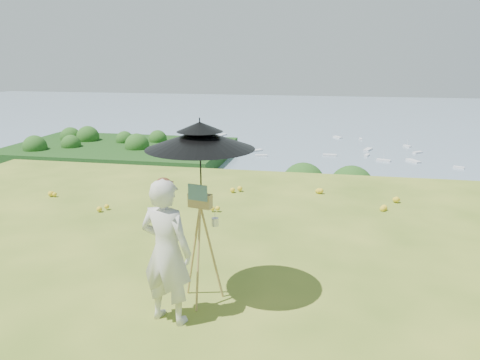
# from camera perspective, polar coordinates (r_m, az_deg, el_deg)

# --- Properties ---
(ground) EXTENTS (14.00, 14.00, 0.00)m
(ground) POSITION_cam_1_polar(r_m,az_deg,el_deg) (7.35, -13.93, -11.28)
(ground) COLOR #4D6E1F
(ground) RESTS_ON ground
(shoreline_tier) EXTENTS (170.00, 28.00, 8.00)m
(shoreline_tier) POSITION_cam_1_polar(r_m,az_deg,el_deg) (89.97, 8.39, -11.16)
(shoreline_tier) COLOR #6B6355
(shoreline_tier) RESTS_ON bay_water
(bay_water) EXTENTS (700.00, 700.00, 0.00)m
(bay_water) POSITION_cam_1_polar(r_m,az_deg,el_deg) (248.75, 10.49, 5.99)
(bay_water) COLOR slate
(bay_water) RESTS_ON ground
(peninsula) EXTENTS (90.00, 60.00, 12.00)m
(peninsula) POSITION_cam_1_polar(r_m,az_deg,el_deg) (181.69, -14.40, 4.16)
(peninsula) COLOR #0E340E
(peninsula) RESTS_ON bay_water
(slope_trees) EXTENTS (110.00, 50.00, 6.00)m
(slope_trees) POSITION_cam_1_polar(r_m,az_deg,el_deg) (44.89, 6.59, -9.17)
(slope_trees) COLOR #174916
(slope_trees) RESTS_ON forest_slope
(harbor_town) EXTENTS (110.00, 22.00, 5.00)m
(harbor_town) POSITION_cam_1_polar(r_m,az_deg,el_deg) (87.34, 8.55, -7.32)
(harbor_town) COLOR silver
(harbor_town) RESTS_ON shoreline_tier
(moored_boats) EXTENTS (140.00, 140.00, 0.70)m
(moored_boats) POSITION_cam_1_polar(r_m,az_deg,el_deg) (171.65, 5.82, 2.36)
(moored_boats) COLOR silver
(moored_boats) RESTS_ON bay_water
(wildflowers) EXTENTS (10.00, 10.50, 0.12)m
(wildflowers) POSITION_cam_1_polar(r_m,az_deg,el_deg) (7.53, -13.15, -10.08)
(wildflowers) COLOR yellow
(wildflowers) RESTS_ON ground
(painter) EXTENTS (0.75, 0.58, 1.83)m
(painter) POSITION_cam_1_polar(r_m,az_deg,el_deg) (5.75, -8.97, -8.61)
(painter) COLOR beige
(painter) RESTS_ON ground
(field_easel) EXTENTS (0.74, 0.74, 1.63)m
(field_easel) POSITION_cam_1_polar(r_m,az_deg,el_deg) (6.18, -4.76, -7.74)
(field_easel) COLOR #A38444
(field_easel) RESTS_ON ground
(sun_umbrella) EXTENTS (1.67, 1.67, 1.12)m
(sun_umbrella) POSITION_cam_1_polar(r_m,az_deg,el_deg) (5.88, -4.84, 2.17)
(sun_umbrella) COLOR black
(sun_umbrella) RESTS_ON field_easel
(painter_cap) EXTENTS (0.25, 0.28, 0.10)m
(painter_cap) POSITION_cam_1_polar(r_m,az_deg,el_deg) (5.46, -9.33, -0.30)
(painter_cap) COLOR #E37F7C
(painter_cap) RESTS_ON painter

